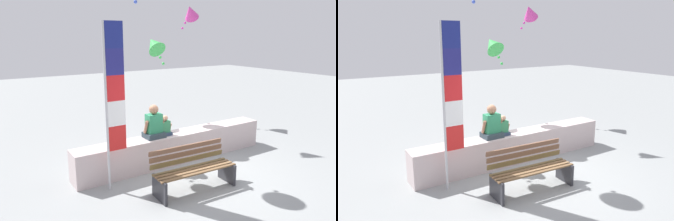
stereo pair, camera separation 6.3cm
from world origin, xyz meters
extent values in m
plane|color=gray|center=(0.00, 0.00, 0.00)|extent=(40.00, 40.00, 0.00)
cube|color=#C1AEAD|center=(0.00, 0.80, 0.37)|extent=(5.17, 0.54, 0.73)
cube|color=brown|center=(-0.55, -0.85, 0.45)|extent=(1.76, 0.16, 0.03)
cube|color=brown|center=(-0.54, -0.74, 0.45)|extent=(1.76, 0.16, 0.03)
cube|color=brown|center=(-0.54, -0.63, 0.45)|extent=(1.76, 0.16, 0.03)
cube|color=brown|center=(-0.53, -0.52, 0.45)|extent=(1.76, 0.16, 0.03)
cube|color=brown|center=(-0.53, -0.41, 0.57)|extent=(1.76, 0.14, 0.10)
cube|color=brown|center=(-0.53, -0.39, 0.70)|extent=(1.76, 0.14, 0.10)
cube|color=brown|center=(-0.52, -0.36, 0.83)|extent=(1.76, 0.14, 0.10)
cube|color=#2D2D33|center=(-1.36, -0.64, 0.23)|extent=(0.08, 0.53, 0.45)
cube|color=#2D2D33|center=(0.28, -0.73, 0.23)|extent=(0.08, 0.53, 0.45)
cube|color=#2A3A42|center=(-0.63, 0.80, 0.80)|extent=(0.46, 0.38, 0.13)
cube|color=#2B875A|center=(-0.63, 0.80, 1.08)|extent=(0.36, 0.23, 0.44)
cylinder|color=#9D6F52|center=(-0.85, 0.78, 1.03)|extent=(0.07, 0.18, 0.32)
cylinder|color=#9D6F52|center=(-0.41, 0.78, 1.03)|extent=(0.07, 0.18, 0.32)
sphere|color=#9D6F52|center=(-0.63, 0.80, 1.41)|extent=(0.22, 0.22, 0.22)
cube|color=#293852|center=(-0.32, 0.80, 0.77)|extent=(0.29, 0.24, 0.08)
cube|color=#308051|center=(-0.32, 0.80, 0.95)|extent=(0.22, 0.15, 0.28)
cylinder|color=tan|center=(-0.46, 0.79, 0.92)|extent=(0.05, 0.11, 0.20)
cylinder|color=tan|center=(-0.18, 0.79, 0.92)|extent=(0.05, 0.11, 0.20)
sphere|color=tan|center=(-0.32, 0.80, 1.16)|extent=(0.14, 0.14, 0.14)
cylinder|color=#B7B7BC|center=(-1.98, 0.29, 1.67)|extent=(0.05, 0.05, 3.33)
cube|color=red|center=(-1.77, 0.29, 1.07)|extent=(0.37, 0.02, 0.50)
cube|color=white|center=(-1.77, 0.29, 1.57)|extent=(0.37, 0.02, 0.50)
cube|color=red|center=(-1.77, 0.29, 2.07)|extent=(0.37, 0.02, 0.50)
cube|color=navy|center=(-1.77, 0.29, 2.58)|extent=(0.37, 0.02, 0.50)
cube|color=navy|center=(-1.77, 0.29, 3.08)|extent=(0.37, 0.02, 0.50)
cone|color=green|center=(0.30, 2.35, 2.83)|extent=(0.50, 0.66, 0.67)
sphere|color=green|center=(0.40, 2.35, 2.65)|extent=(0.08, 0.08, 0.08)
sphere|color=green|center=(0.50, 2.35, 2.47)|extent=(0.08, 0.08, 0.08)
sphere|color=green|center=(0.60, 2.35, 2.29)|extent=(0.08, 0.08, 0.08)
cone|color=#DB3D9E|center=(2.67, 3.86, 3.86)|extent=(0.86, 0.81, 0.70)
sphere|color=#DA31A7|center=(2.61, 3.94, 3.68)|extent=(0.08, 0.08, 0.08)
sphere|color=#DA31A7|center=(2.56, 4.02, 3.50)|extent=(0.08, 0.08, 0.08)
sphere|color=#DA31A7|center=(2.50, 4.10, 3.32)|extent=(0.08, 0.08, 0.08)
sphere|color=blue|center=(-0.79, 1.29, 3.80)|extent=(0.08, 0.08, 0.08)
camera|label=1|loc=(-4.18, -5.31, 3.06)|focal=33.66mm
camera|label=2|loc=(-4.12, -5.34, 3.06)|focal=33.66mm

